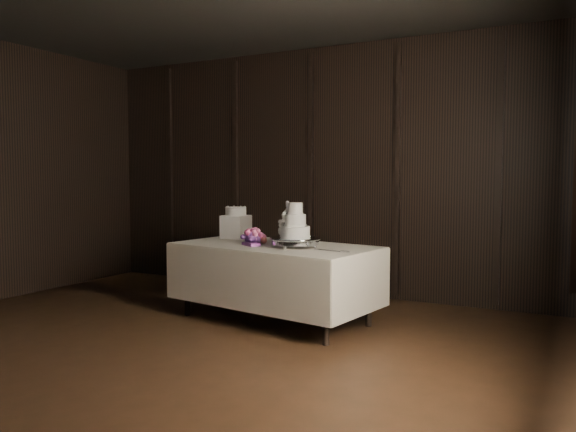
{
  "coord_description": "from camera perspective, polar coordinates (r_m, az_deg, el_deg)",
  "views": [
    {
      "loc": [
        2.97,
        -2.81,
        1.43
      ],
      "look_at": [
        0.46,
        1.99,
        1.05
      ],
      "focal_mm": 35.0,
      "sensor_mm": 36.0,
      "label": 1
    }
  ],
  "objects": [
    {
      "name": "room",
      "position": [
        4.09,
        -19.03,
        4.77
      ],
      "size": [
        6.08,
        7.08,
        3.08
      ],
      "color": "black",
      "rests_on": "ground"
    },
    {
      "name": "display_table",
      "position": [
        5.59,
        -1.37,
        -6.44
      ],
      "size": [
        2.13,
        1.35,
        0.76
      ],
      "rotation": [
        0.0,
        0.0,
        -0.16
      ],
      "color": "silver",
      "rests_on": "ground"
    },
    {
      "name": "cake_stand",
      "position": [
        5.35,
        0.74,
        -2.71
      ],
      "size": [
        0.63,
        0.63,
        0.09
      ],
      "primitive_type": "cylinder",
      "rotation": [
        0.0,
        0.0,
        0.39
      ],
      "color": "silver",
      "rests_on": "display_table"
    },
    {
      "name": "wedding_cake",
      "position": [
        5.33,
        0.44,
        -0.82
      ],
      "size": [
        0.32,
        0.28,
        0.33
      ],
      "rotation": [
        0.0,
        0.0,
        0.19
      ],
      "color": "white",
      "rests_on": "cake_stand"
    },
    {
      "name": "bouquet",
      "position": [
        5.6,
        -3.57,
        -2.17
      ],
      "size": [
        0.47,
        0.5,
        0.2
      ],
      "primitive_type": null,
      "rotation": [
        0.0,
        0.0,
        -0.52
      ],
      "color": "#E25F94",
      "rests_on": "display_table"
    },
    {
      "name": "box_pedestal",
      "position": [
        6.15,
        -5.31,
        -1.09
      ],
      "size": [
        0.27,
        0.27,
        0.25
      ],
      "primitive_type": "cube",
      "rotation": [
        0.0,
        0.0,
        0.05
      ],
      "color": "white",
      "rests_on": "display_table"
    },
    {
      "name": "small_cake",
      "position": [
        6.14,
        -5.32,
        0.49
      ],
      "size": [
        0.24,
        0.24,
        0.09
      ],
      "primitive_type": "cylinder",
      "rotation": [
        0.0,
        0.0,
        -0.08
      ],
      "color": "white",
      "rests_on": "box_pedestal"
    },
    {
      "name": "cake_knife",
      "position": [
        5.08,
        4.02,
        -3.52
      ],
      "size": [
        0.37,
        0.09,
        0.01
      ],
      "primitive_type": "cube",
      "rotation": [
        0.0,
        0.0,
        -0.17
      ],
      "color": "silver",
      "rests_on": "display_table"
    }
  ]
}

